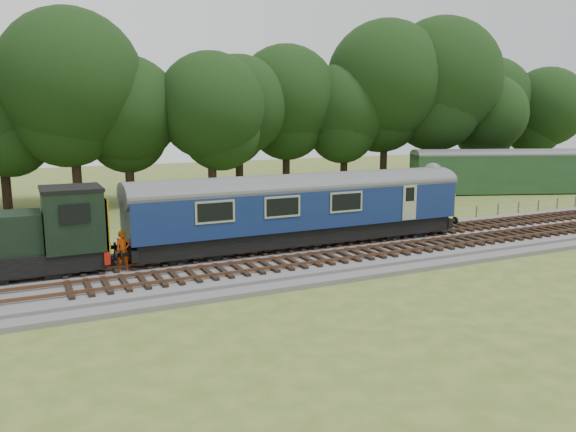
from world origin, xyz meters
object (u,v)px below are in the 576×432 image
dmu_railcar (302,203)px  parked_coach (497,169)px  worker (123,250)px  shunter_loco (4,241)px

dmu_railcar → parked_coach: (26.38, 12.34, -0.35)m
worker → parked_coach: parked_coach is taller
shunter_loco → parked_coach: bearing=17.0°
dmu_railcar → shunter_loco: (-13.93, 0.00, -0.63)m
dmu_railcar → shunter_loco: 13.94m
dmu_railcar → worker: dmu_railcar is taller
worker → parked_coach: 38.00m
parked_coach → worker: bearing=-139.7°
parked_coach → dmu_railcar: bearing=-134.8°
shunter_loco → parked_coach: (40.30, 12.34, 0.28)m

